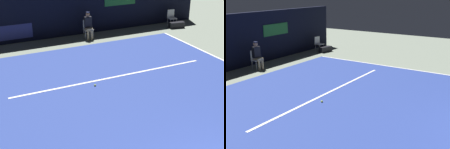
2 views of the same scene
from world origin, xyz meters
TOP-DOWN VIEW (x-y plane):
  - ground_plane at (0.00, 4.90)m, footprint 30.45×30.45m
  - court_surface at (0.00, 4.90)m, footprint 9.80×11.80m
  - line_service at (0.00, 6.96)m, footprint 7.64×0.10m
  - back_wall at (-0.00, 12.72)m, footprint 15.58×0.33m
  - line_judge_on_chair at (0.94, 11.72)m, footprint 0.48×0.56m
  - courtside_chair_near at (6.02, 11.90)m, footprint 0.49×0.46m
  - tennis_ball at (-0.92, 6.58)m, footprint 0.07×0.07m
  - equipment_bag at (6.02, 11.39)m, footprint 0.88×0.46m

SIDE VIEW (x-z plane):
  - ground_plane at x=0.00m, z-range 0.00..0.00m
  - court_surface at x=0.00m, z-range 0.00..0.01m
  - line_service at x=0.00m, z-range 0.01..0.02m
  - tennis_ball at x=-0.92m, z-range 0.01..0.08m
  - equipment_bag at x=6.02m, z-range 0.00..0.32m
  - courtside_chair_near at x=6.02m, z-range 0.06..0.94m
  - line_judge_on_chair at x=0.94m, z-range 0.03..1.35m
  - back_wall at x=0.00m, z-range 0.00..2.60m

